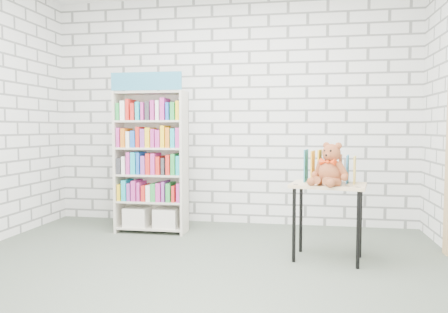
# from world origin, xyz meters

# --- Properties ---
(ground) EXTENTS (4.50, 4.50, 0.00)m
(ground) POSITION_xyz_m (0.00, 0.00, 0.00)
(ground) COLOR #495346
(ground) RESTS_ON ground
(room_shell) EXTENTS (4.52, 4.02, 2.81)m
(room_shell) POSITION_xyz_m (0.00, 0.00, 1.78)
(room_shell) COLOR silver
(room_shell) RESTS_ON ground
(bookshelf) EXTENTS (0.80, 0.31, 1.79)m
(bookshelf) POSITION_xyz_m (-0.81, 1.36, 0.82)
(bookshelf) COLOR beige
(bookshelf) RESTS_ON ground
(display_table) EXTENTS (0.71, 0.55, 0.69)m
(display_table) POSITION_xyz_m (1.10, 0.60, 0.59)
(display_table) COLOR tan
(display_table) RESTS_ON ground
(table_books) EXTENTS (0.48, 0.27, 0.27)m
(table_books) POSITION_xyz_m (1.12, 0.70, 0.83)
(table_books) COLOR teal
(table_books) RESTS_ON display_table
(teddy_bear) EXTENTS (0.36, 0.35, 0.37)m
(teddy_bear) POSITION_xyz_m (1.11, 0.50, 0.84)
(teddy_bear) COLOR maroon
(teddy_bear) RESTS_ON display_table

